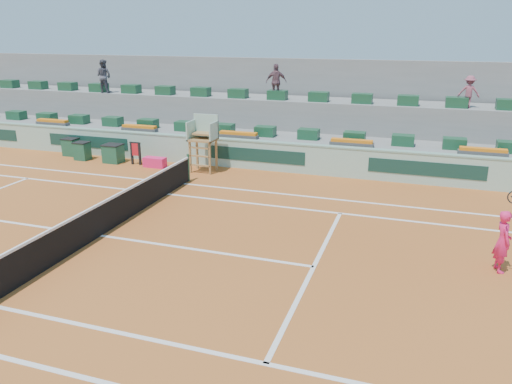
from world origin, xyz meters
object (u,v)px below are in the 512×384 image
at_px(umpire_chair, 204,135).
at_px(drink_cooler_a, 113,153).
at_px(player_bag, 155,162).
at_px(tennis_player, 503,241).

bearing_deg(umpire_chair, drink_cooler_a, -179.84).
bearing_deg(player_bag, drink_cooler_a, 176.53).
relative_size(umpire_chair, tennis_player, 1.05).
height_order(drink_cooler_a, tennis_player, tennis_player).
bearing_deg(player_bag, tennis_player, -24.69).
xyz_separation_m(umpire_chair, tennis_player, (10.86, -6.21, -0.73)).
xyz_separation_m(player_bag, tennis_player, (13.19, -6.07, 0.59)).
relative_size(player_bag, drink_cooler_a, 1.17).
bearing_deg(umpire_chair, tennis_player, -29.77).
distance_m(player_bag, tennis_player, 14.53).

